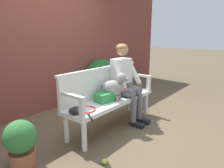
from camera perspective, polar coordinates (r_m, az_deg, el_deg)
The scene contains 15 objects.
ground_plane at distance 3.51m, azimuth 0.00°, elevation -11.64°, with size 40.00×40.00×0.00m, color brown.
brick_garden_fence at distance 4.38m, azimuth -17.22°, elevation 10.66°, with size 8.00×0.30×2.63m, color brown.
hedge_bush_mid_left at distance 4.66m, azimuth -7.60°, elevation -1.51°, with size 0.83×0.51×0.58m, color #286B2D.
hedge_bush_mid_right at distance 5.00m, azimuth -3.06°, elevation 1.69°, with size 0.89×0.74×0.93m, color #1E5B23.
garden_bench at distance 3.35m, azimuth 0.00°, elevation -5.21°, with size 1.78×0.48×0.48m.
bench_backrest at distance 3.39m, azimuth -2.78°, elevation 0.59°, with size 1.82×0.06×0.50m.
bench_armrest_left_end at distance 2.63m, azimuth -10.14°, elevation -4.76°, with size 0.06×0.48×0.28m.
bench_armrest_right_end at distance 3.91m, azimuth 8.76°, elevation 1.40°, with size 0.06×0.48×0.28m.
person_seated at distance 3.52m, azimuth 3.62°, elevation 1.29°, with size 0.56×0.64×1.35m.
dog_on_bench at distance 3.22m, azimuth 0.78°, elevation -0.71°, with size 0.32×0.44×0.45m.
tennis_racket at distance 2.85m, azimuth -7.38°, elevation -7.24°, with size 0.43×0.56×0.03m.
baseball_glove at distance 2.77m, azimuth -9.88°, elevation -7.16°, with size 0.22×0.17×0.09m, color black.
sports_bag at distance 3.19m, azimuth -2.06°, elevation -3.71°, with size 0.28×0.20×0.14m, color #2D8E42.
tennis_ball at distance 2.60m, azimuth -2.09°, elevation -20.75°, with size 0.07×0.07×0.07m, color #CCDB33.
potted_plant at distance 2.63m, azimuth -24.11°, elevation -14.56°, with size 0.36×0.36×0.57m.
Camera 1 is at (-2.48, -1.98, 1.50)m, focal length 32.80 mm.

